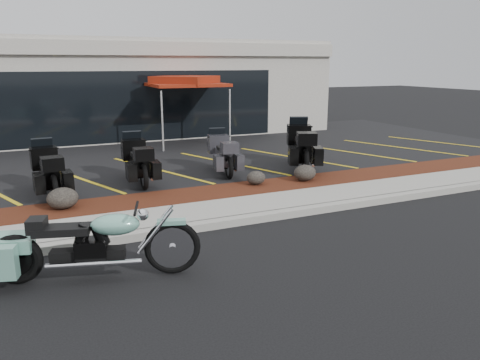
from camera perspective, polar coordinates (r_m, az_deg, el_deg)
name	(u,v)px	position (r m, az deg, el deg)	size (l,w,h in m)	color
ground	(240,242)	(8.33, 0.00, -7.62)	(90.00, 90.00, 0.00)	black
curb	(221,223)	(9.08, -2.33, -5.26)	(24.00, 0.25, 0.15)	gray
sidewalk	(208,213)	(9.70, -3.88, -4.00)	(24.00, 1.20, 0.15)	gray
mulch_bed	(190,198)	(10.79, -6.10, -2.16)	(24.00, 1.20, 0.16)	#37100C
upper_lot	(139,156)	(15.88, -12.21, 2.85)	(26.00, 9.60, 0.15)	black
dealership_building	(106,88)	(21.79, -16.05, 10.72)	(18.00, 8.16, 4.00)	#9A948B
boulder_left	(63,198)	(10.27, -20.82, -2.10)	(0.63, 0.52, 0.44)	black
boulder_mid	(256,178)	(11.54, 1.96, 0.28)	(0.48, 0.40, 0.34)	black
boulder_right	(305,173)	(12.01, 7.91, 0.88)	(0.58, 0.49, 0.41)	black
hero_cruiser	(172,240)	(7.02, -8.27, -7.19)	(3.12, 0.79, 1.10)	#6FAE9A
touring_black_front	(44,163)	(12.17, -22.79, 1.96)	(2.08, 0.79, 1.21)	black
touring_black_mid	(133,154)	(12.65, -12.93, 3.14)	(2.09, 0.80, 1.21)	black
touring_grey	(217,148)	(13.40, -2.79, 3.96)	(1.99, 0.76, 1.16)	#333237
touring_black_rear	(298,139)	(14.23, 7.10, 4.93)	(2.38, 0.91, 1.39)	black
traffic_cone	(130,152)	(15.02, -13.23, 3.29)	(0.30, 0.30, 0.43)	#FE4208
popup_canopy	(185,82)	(17.53, -6.69, 11.73)	(3.48, 3.48, 2.47)	silver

